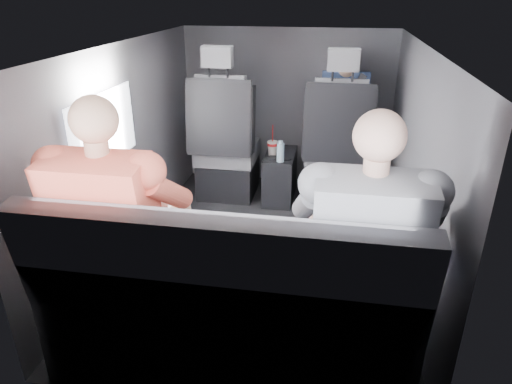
% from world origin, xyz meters
% --- Properties ---
extents(floor, '(2.60, 2.60, 0.00)m').
position_xyz_m(floor, '(0.00, 0.00, 0.00)').
color(floor, black).
rests_on(floor, ground).
extents(ceiling, '(2.60, 2.60, 0.00)m').
position_xyz_m(ceiling, '(0.00, 0.00, 1.35)').
color(ceiling, '#B2B2AD').
rests_on(ceiling, panel_back).
extents(panel_left, '(0.02, 2.60, 1.35)m').
position_xyz_m(panel_left, '(-0.90, 0.00, 0.68)').
color(panel_left, '#56565B').
rests_on(panel_left, floor).
extents(panel_right, '(0.02, 2.60, 1.35)m').
position_xyz_m(panel_right, '(0.90, 0.00, 0.68)').
color(panel_right, '#56565B').
rests_on(panel_right, floor).
extents(panel_front, '(1.80, 0.02, 1.35)m').
position_xyz_m(panel_front, '(0.00, 1.30, 0.68)').
color(panel_front, '#56565B').
rests_on(panel_front, floor).
extents(panel_back, '(1.80, 0.02, 1.35)m').
position_xyz_m(panel_back, '(0.00, -1.30, 0.68)').
color(panel_back, '#56565B').
rests_on(panel_back, floor).
extents(side_window, '(0.02, 0.75, 0.42)m').
position_xyz_m(side_window, '(-0.88, -0.30, 0.90)').
color(side_window, white).
rests_on(side_window, panel_left).
extents(seatbelt, '(0.35, 0.11, 0.59)m').
position_xyz_m(seatbelt, '(0.45, 0.67, 0.80)').
color(seatbelt, black).
rests_on(seatbelt, front_seat_right).
extents(front_seat_left, '(0.52, 0.58, 1.26)m').
position_xyz_m(front_seat_left, '(-0.45, 0.84, 0.40)').
color(front_seat_left, black).
rests_on(front_seat_left, floor).
extents(front_seat_right, '(0.52, 0.58, 1.26)m').
position_xyz_m(front_seat_right, '(0.45, 0.84, 0.40)').
color(front_seat_right, black).
rests_on(front_seat_right, floor).
extents(center_console, '(0.24, 0.48, 0.41)m').
position_xyz_m(center_console, '(0.00, 0.88, 0.20)').
color(center_console, black).
rests_on(center_console, floor).
extents(rear_bench, '(1.60, 0.57, 0.92)m').
position_xyz_m(rear_bench, '(0.00, -1.06, 0.31)').
color(rear_bench, slate).
rests_on(rear_bench, floor).
extents(soda_cup, '(0.08, 0.08, 0.25)m').
position_xyz_m(soda_cup, '(-0.06, 0.83, 0.46)').
color(soda_cup, white).
rests_on(soda_cup, center_console).
extents(water_bottle, '(0.06, 0.06, 0.17)m').
position_xyz_m(water_bottle, '(0.02, 0.70, 0.48)').
color(water_bottle, '#A1BFDA').
rests_on(water_bottle, center_console).
extents(laptop_white, '(0.32, 0.30, 0.23)m').
position_xyz_m(laptop_white, '(-0.48, -0.75, 0.63)').
color(laptop_white, white).
rests_on(laptop_white, passenger_rear_left).
extents(laptop_black, '(0.38, 0.35, 0.26)m').
position_xyz_m(laptop_black, '(0.53, -0.83, 0.64)').
color(laptop_black, black).
rests_on(laptop_black, passenger_rear_right).
extents(passenger_rear_left, '(0.54, 0.65, 1.28)m').
position_xyz_m(passenger_rear_left, '(-0.50, -0.97, 0.65)').
color(passenger_rear_left, '#303135').
rests_on(passenger_rear_left, rear_bench).
extents(passenger_rear_right, '(0.53, 0.65, 1.27)m').
position_xyz_m(passenger_rear_right, '(0.57, -0.97, 0.65)').
color(passenger_rear_right, navy).
rests_on(passenger_rear_right, rear_bench).
extents(passenger_front_right, '(0.37, 0.37, 0.72)m').
position_xyz_m(passenger_front_right, '(0.48, 1.10, 0.74)').
color(passenger_front_right, navy).
rests_on(passenger_front_right, front_seat_right).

